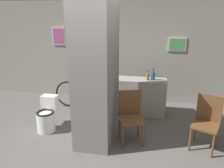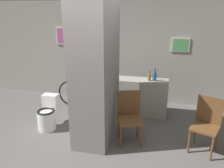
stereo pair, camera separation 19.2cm
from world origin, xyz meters
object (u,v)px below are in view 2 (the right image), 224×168
object	(u,v)px
chair_by_doorway	(207,122)
bicycle	(90,94)
toilet	(48,115)
bottle_tall	(155,76)
chair_near_pillar	(129,115)

from	to	relation	value
chair_by_doorway	bicycle	world-z (taller)	chair_by_doorway
toilet	chair_by_doorway	bearing A→B (deg)	-1.16
toilet	bicycle	bearing A→B (deg)	66.29
chair_by_doorway	bicycle	size ratio (longest dim) A/B	0.55
chair_by_doorway	bottle_tall	bearing A→B (deg)	151.42
toilet	chair_by_doorway	size ratio (longest dim) A/B	0.71
chair_by_doorway	bicycle	bearing A→B (deg)	175.75
chair_by_doorway	bottle_tall	distance (m)	1.56
bicycle	bottle_tall	size ratio (longest dim) A/B	6.18
toilet	chair_near_pillar	bearing A→B (deg)	-2.18
chair_near_pillar	bicycle	world-z (taller)	chair_near_pillar
chair_by_doorway	chair_near_pillar	bearing A→B (deg)	-157.54
bicycle	chair_near_pillar	bearing A→B (deg)	-46.75
toilet	bicycle	distance (m)	1.30
toilet	bottle_tall	bearing A→B (deg)	27.98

